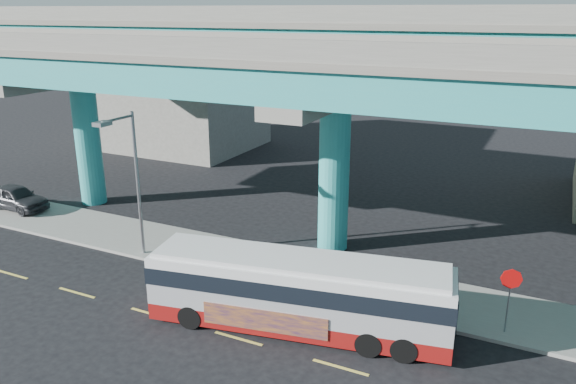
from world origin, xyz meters
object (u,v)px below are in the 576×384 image
at_px(street_lamp, 128,165).
at_px(stop_sign, 510,287).
at_px(transit_bus, 298,291).
at_px(parked_car, 16,197).

relative_size(street_lamp, stop_sign, 2.71).
xyz_separation_m(transit_bus, stop_sign, (7.08, 2.87, 0.42)).
distance_m(transit_bus, street_lamp, 10.34).
bearing_deg(transit_bus, stop_sign, 11.76).
distance_m(transit_bus, stop_sign, 7.65).
bearing_deg(parked_car, stop_sign, -91.18).
bearing_deg(street_lamp, stop_sign, 2.46).
bearing_deg(stop_sign, parked_car, -174.49).
relative_size(transit_bus, stop_sign, 4.48).
xyz_separation_m(transit_bus, street_lamp, (-9.62, 2.15, 3.14)).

